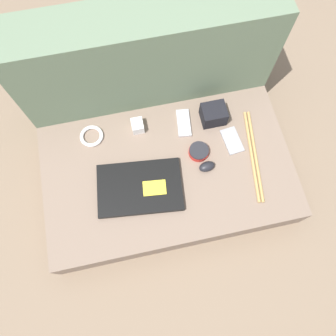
{
  "coord_description": "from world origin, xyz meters",
  "views": [
    {
      "loc": [
        -0.09,
        -0.44,
        1.4
      ],
      "look_at": [
        0.0,
        0.0,
        0.16
      ],
      "focal_mm": 35.0,
      "sensor_mm": 36.0,
      "label": 1
    }
  ],
  "objects_px": {
    "phone_black": "(184,123)",
    "charger_brick": "(138,126)",
    "laptop": "(140,188)",
    "speaker_puck": "(199,151)",
    "phone_silver": "(232,141)",
    "computer_mouse": "(207,167)",
    "camera_pouch": "(213,114)"
  },
  "relations": [
    {
      "from": "camera_pouch",
      "to": "charger_brick",
      "type": "xyz_separation_m",
      "value": [
        -0.32,
        0.02,
        -0.02
      ]
    },
    {
      "from": "computer_mouse",
      "to": "speaker_puck",
      "type": "bearing_deg",
      "value": 93.55
    },
    {
      "from": "phone_black",
      "to": "charger_brick",
      "type": "height_order",
      "value": "charger_brick"
    },
    {
      "from": "phone_black",
      "to": "charger_brick",
      "type": "bearing_deg",
      "value": -178.74
    },
    {
      "from": "speaker_puck",
      "to": "camera_pouch",
      "type": "relative_size",
      "value": 0.82
    },
    {
      "from": "phone_silver",
      "to": "charger_brick",
      "type": "distance_m",
      "value": 0.4
    },
    {
      "from": "laptop",
      "to": "speaker_puck",
      "type": "distance_m",
      "value": 0.28
    },
    {
      "from": "computer_mouse",
      "to": "phone_silver",
      "type": "relative_size",
      "value": 0.58
    },
    {
      "from": "laptop",
      "to": "computer_mouse",
      "type": "distance_m",
      "value": 0.28
    },
    {
      "from": "phone_silver",
      "to": "phone_black",
      "type": "height_order",
      "value": "phone_black"
    },
    {
      "from": "laptop",
      "to": "computer_mouse",
      "type": "bearing_deg",
      "value": 12.21
    },
    {
      "from": "laptop",
      "to": "charger_brick",
      "type": "distance_m",
      "value": 0.27
    },
    {
      "from": "phone_black",
      "to": "camera_pouch",
      "type": "relative_size",
      "value": 1.31
    },
    {
      "from": "speaker_puck",
      "to": "charger_brick",
      "type": "height_order",
      "value": "charger_brick"
    },
    {
      "from": "phone_silver",
      "to": "computer_mouse",
      "type": "bearing_deg",
      "value": -150.98
    },
    {
      "from": "computer_mouse",
      "to": "charger_brick",
      "type": "height_order",
      "value": "charger_brick"
    },
    {
      "from": "charger_brick",
      "to": "computer_mouse",
      "type": "bearing_deg",
      "value": -44.48
    },
    {
      "from": "speaker_puck",
      "to": "computer_mouse",
      "type": "bearing_deg",
      "value": -77.75
    },
    {
      "from": "laptop",
      "to": "phone_silver",
      "type": "relative_size",
      "value": 2.86
    },
    {
      "from": "computer_mouse",
      "to": "phone_silver",
      "type": "xyz_separation_m",
      "value": [
        0.13,
        0.09,
        -0.01
      ]
    },
    {
      "from": "phone_silver",
      "to": "phone_black",
      "type": "xyz_separation_m",
      "value": [
        -0.18,
        0.12,
        0.0
      ]
    },
    {
      "from": "phone_black",
      "to": "charger_brick",
      "type": "distance_m",
      "value": 0.2
    },
    {
      "from": "computer_mouse",
      "to": "phone_black",
      "type": "relative_size",
      "value": 0.54
    },
    {
      "from": "laptop",
      "to": "charger_brick",
      "type": "bearing_deg",
      "value": 87.85
    },
    {
      "from": "laptop",
      "to": "camera_pouch",
      "type": "height_order",
      "value": "camera_pouch"
    },
    {
      "from": "charger_brick",
      "to": "phone_black",
      "type": "bearing_deg",
      "value": -5.88
    },
    {
      "from": "speaker_puck",
      "to": "charger_brick",
      "type": "distance_m",
      "value": 0.28
    },
    {
      "from": "phone_silver",
      "to": "camera_pouch",
      "type": "xyz_separation_m",
      "value": [
        -0.05,
        0.12,
        0.03
      ]
    },
    {
      "from": "phone_silver",
      "to": "camera_pouch",
      "type": "relative_size",
      "value": 1.23
    },
    {
      "from": "laptop",
      "to": "speaker_puck",
      "type": "bearing_deg",
      "value": 27.13
    },
    {
      "from": "speaker_puck",
      "to": "phone_black",
      "type": "relative_size",
      "value": 0.63
    },
    {
      "from": "phone_silver",
      "to": "charger_brick",
      "type": "bearing_deg",
      "value": 153.28
    }
  ]
}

